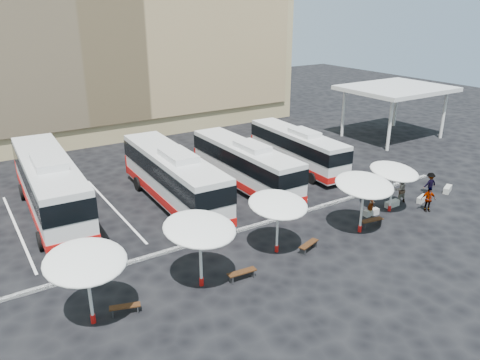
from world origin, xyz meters
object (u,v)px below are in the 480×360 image
sunshade_2 (278,205)px  passenger_0 (371,204)px  wood_bench_2 (309,245)px  conc_bench_3 (447,189)px  wood_bench_3 (372,221)px  sunshade_4 (394,172)px  bus_0 (50,184)px  conc_bench_1 (392,204)px  passenger_2 (428,199)px  bus_2 (245,164)px  passenger_3 (430,184)px  bus_3 (297,148)px  bus_1 (173,176)px  conc_bench_2 (422,199)px  wood_bench_0 (125,308)px  conc_bench_0 (371,212)px  sunshade_0 (85,262)px  sunshade_1 (200,229)px  wood_bench_1 (242,273)px  passenger_1 (400,190)px  sunshade_3 (364,185)px

sunshade_2 → passenger_0: 8.26m
wood_bench_2 → conc_bench_3: (14.25, 1.15, -0.13)m
wood_bench_3 → sunshade_4: bearing=19.2°
bus_0 → sunshade_4: (19.01, -11.37, 0.61)m
conc_bench_1 → passenger_2: bearing=-51.0°
bus_2 → passenger_3: size_ratio=7.01×
bus_3 → conc_bench_1: bus_3 is taller
wood_bench_3 → passenger_0: bearing=45.2°
bus_1 → conc_bench_2: bearing=-29.4°
wood_bench_0 → conc_bench_3: bearing=2.5°
conc_bench_0 → wood_bench_2: bearing=-168.1°
sunshade_0 → sunshade_2: bearing=3.6°
bus_1 → conc_bench_3: size_ratio=11.04×
sunshade_4 → passenger_3: (4.69, 0.43, -1.96)m
sunshade_1 → passenger_0: 13.34m
sunshade_4 → conc_bench_3: sunshade_4 is taller
sunshade_2 → passenger_0: sunshade_2 is taller
conc_bench_0 → conc_bench_2: bearing=-4.2°
wood_bench_1 → wood_bench_3: 10.04m
sunshade_2 → wood_bench_3: size_ratio=2.17×
sunshade_4 → wood_bench_3: bearing=-160.8°
passenger_3 → passenger_0: bearing=10.9°
wood_bench_0 → passenger_1: bearing=5.0°
sunshade_0 → wood_bench_1: size_ratio=2.43×
sunshade_2 → wood_bench_3: sunshade_2 is taller
sunshade_1 → sunshade_4: size_ratio=1.22×
sunshade_4 → bus_1: bearing=142.7°
bus_3 → passenger_2: size_ratio=6.51×
sunshade_2 → sunshade_3: sunshade_3 is taller
sunshade_3 → wood_bench_2: bearing=-178.7°
bus_0 → sunshade_2: bearing=-48.7°
passenger_3 → bus_2: bearing=-29.7°
sunshade_0 → wood_bench_3: bearing=0.1°
wood_bench_1 → conc_bench_0: 11.39m
wood_bench_2 → passenger_0: bearing=12.0°
sunshade_4 → sunshade_0: bearing=-177.2°
sunshade_4 → conc_bench_2: (3.14, -0.16, -2.58)m
sunshade_3 → conc_bench_1: (4.62, 1.47, -2.83)m
sunshade_0 → conc_bench_1: sunshade_0 is taller
sunshade_0 → wood_bench_2: (12.00, -0.21, -2.68)m
bus_3 → sunshade_1: size_ratio=2.42×
passenger_0 → conc_bench_3: bearing=-55.6°
wood_bench_1 → conc_bench_3: wood_bench_1 is taller
sunshade_2 → sunshade_3: (5.71, -0.77, 0.17)m
sunshade_1 → sunshade_3: (10.81, -0.11, -0.05)m
sunshade_0 → wood_bench_0: 3.05m
wood_bench_3 → passenger_2: size_ratio=0.92×
bus_2 → conc_bench_0: (4.30, -8.56, -1.67)m
bus_0 → wood_bench_3: (16.24, -12.34, -1.82)m
sunshade_1 → passenger_3: bearing=4.2°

